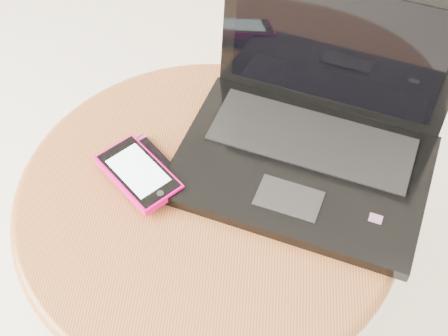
{
  "coord_description": "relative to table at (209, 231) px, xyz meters",
  "views": [
    {
      "loc": [
        0.18,
        -0.55,
        1.21
      ],
      "look_at": [
        0.13,
        -0.0,
        0.51
      ],
      "focal_mm": 51.71,
      "sensor_mm": 36.0,
      "label": 1
    }
  ],
  "objects": [
    {
      "name": "table",
      "position": [
        0.0,
        0.0,
        0.0
      ],
      "size": [
        0.57,
        0.57,
        0.45
      ],
      "color": "brown",
      "rests_on": "ground"
    },
    {
      "name": "laptop",
      "position": [
        0.15,
        0.09,
        0.14
      ],
      "size": [
        0.43,
        0.38,
        0.24
      ],
      "color": "black",
      "rests_on": "table"
    },
    {
      "name": "phone_pink",
      "position": [
        -0.1,
        0.02,
        0.11
      ],
      "size": [
        0.14,
        0.14,
        0.02
      ],
      "color": "#CE0268",
      "rests_on": "phone_black"
    },
    {
      "name": "phone_black",
      "position": [
        -0.09,
        0.04,
        0.1
      ],
      "size": [
        0.11,
        0.12,
        0.01
      ],
      "color": "black",
      "rests_on": "table"
    }
  ]
}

